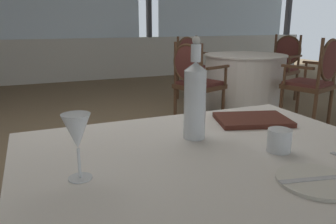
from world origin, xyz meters
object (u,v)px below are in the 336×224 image
Objects in this scene: water_bottle at (195,98)px; dining_chair_0_2 at (282,62)px; dining_chair_0_1 at (317,75)px; dining_chair_0_0 at (195,77)px; wine_glass at (77,133)px; side_plate at (316,181)px; dining_chair_0_3 at (192,62)px; water_tumbler at (279,140)px; menu_book at (252,120)px.

water_bottle reaches higher than dining_chair_0_2.
dining_chair_0_0 is at bearing 44.80° from dining_chair_0_1.
wine_glass is at bearing -142.45° from dining_chair_0_0.
wine_glass is (-0.57, 0.26, 0.12)m from side_plate.
dining_chair_0_1 is 1.05× the size of dining_chair_0_3.
dining_chair_0_0 is at bearing 68.62° from water_tumbler.
dining_chair_0_2 reaches higher than wine_glass.
water_bottle reaches higher than dining_chair_0_1.
dining_chair_0_2 reaches higher than water_tumbler.
dining_chair_0_0 is at bearing 85.04° from menu_book.
dining_chair_0_2 reaches higher than menu_book.
wine_glass is at bearing 104.36° from dining_chair_0_1.
dining_chair_0_3 is at bearing 63.41° from water_bottle.
dining_chair_0_1 is (2.43, 1.75, -0.32)m from water_bottle.
dining_chair_0_2 is at bearing 0.00° from dining_chair_0_0.
menu_book is at bearing -42.33° from dining_chair_0_3.
wine_glass is 3.01m from dining_chair_0_0.
wine_glass is 0.61× the size of menu_book.
water_bottle reaches higher than wine_glass.
dining_chair_0_0 reaches higher than menu_book.
dining_chair_0_1 reaches higher than menu_book.
water_bottle is at bearing -149.07° from menu_book.
dining_chair_0_0 is 1.37m from dining_chair_0_1.
dining_chair_0_3 reaches higher than dining_chair_0_0.
dining_chair_0_3 is (-0.65, 1.82, -0.02)m from dining_chair_0_1.
dining_chair_0_1 is 1.93m from dining_chair_0_3.
dining_chair_0_0 is (1.20, 2.34, -0.35)m from water_bottle.
dining_chair_0_1 is at bearing 45.09° from dining_chair_0_2.
dining_chair_0_0 reaches higher than wine_glass.
dining_chair_0_1 is 1.37m from dining_chair_0_2.
dining_chair_0_2 is at bearing 49.88° from side_plate.
water_bottle is 0.47m from wine_glass.
water_bottle is at bearing 25.17° from dining_chair_0_2.
dining_chair_0_1 reaches higher than wine_glass.
menu_book is at bearing 14.56° from water_bottle.
dining_chair_0_1 is 1.03× the size of dining_chair_0_2.
menu_book is 0.29× the size of dining_chair_0_1.
water_tumbler is at bearing -4.33° from wine_glass.
dining_chair_0_1 is at bearing 33.84° from wine_glass.
side_plate is at bearing 30.39° from dining_chair_0_2.
menu_book is (0.32, 0.08, -0.14)m from water_bottle.
dining_chair_0_0 is at bearing 0.00° from dining_chair_0_2.
menu_book is 2.70m from dining_chair_0_1.
dining_chair_0_0 is (1.00, 2.56, -0.24)m from water_tumbler.
wine_glass is (-0.43, -0.18, -0.02)m from water_bottle.
dining_chair_0_3 is (1.79, 3.57, -0.34)m from water_bottle.
wine_glass is 0.80m from menu_book.
dining_chair_0_3 is at bearing 59.35° from wine_glass.
water_tumbler is at bearing 74.85° from side_plate.
water_tumbler is at bearing -95.34° from menu_book.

